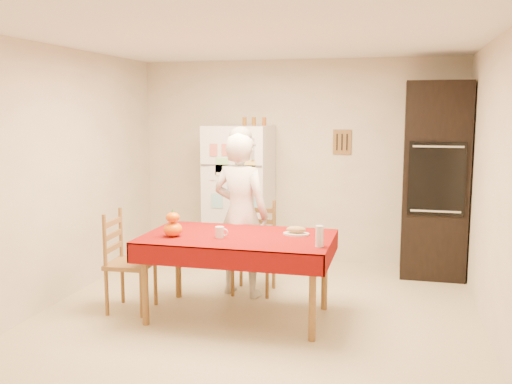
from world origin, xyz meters
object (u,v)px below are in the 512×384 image
(refrigerator, at_px, (239,195))
(chair_left, at_px, (124,258))
(coffee_mug, at_px, (220,232))
(pumpkin_lower, at_px, (173,229))
(oven_cabinet, at_px, (435,180))
(chair_far, at_px, (255,243))
(bread_plate, at_px, (296,234))
(dining_table, at_px, (238,243))
(wine_glass, at_px, (319,236))
(seated_woman, at_px, (241,215))

(refrigerator, height_order, chair_left, refrigerator)
(coffee_mug, bearing_deg, pumpkin_lower, -173.53)
(refrigerator, bearing_deg, coffee_mug, -79.50)
(refrigerator, bearing_deg, pumpkin_lower, -91.97)
(oven_cabinet, relative_size, chair_far, 2.32)
(pumpkin_lower, relative_size, bread_plate, 0.71)
(chair_left, relative_size, bread_plate, 3.96)
(chair_far, relative_size, coffee_mug, 9.50)
(dining_table, relative_size, coffee_mug, 17.00)
(chair_far, relative_size, bread_plate, 3.96)
(oven_cabinet, height_order, bread_plate, oven_cabinet)
(bread_plate, bearing_deg, coffee_mug, -156.56)
(pumpkin_lower, relative_size, wine_glass, 0.97)
(chair_left, relative_size, wine_glass, 5.40)
(coffee_mug, bearing_deg, refrigerator, 100.50)
(wine_glass, xyz_separation_m, bread_plate, (-0.26, 0.39, -0.08))
(pumpkin_lower, height_order, wine_glass, wine_glass)
(chair_far, relative_size, pumpkin_lower, 5.56)
(refrigerator, height_order, bread_plate, refrigerator)
(dining_table, relative_size, wine_glass, 9.66)
(seated_woman, bearing_deg, chair_left, 50.32)
(dining_table, relative_size, seated_woman, 1.02)
(wine_glass, bearing_deg, pumpkin_lower, 177.01)
(dining_table, height_order, seated_woman, seated_woman)
(dining_table, relative_size, bread_plate, 7.08)
(seated_woman, distance_m, coffee_mug, 0.75)
(chair_far, relative_size, seated_woman, 0.57)
(oven_cabinet, bearing_deg, coffee_mug, -134.42)
(chair_left, relative_size, coffee_mug, 9.50)
(chair_left, xyz_separation_m, pumpkin_lower, (0.54, -0.10, 0.32))
(bread_plate, bearing_deg, wine_glass, -56.23)
(seated_woman, bearing_deg, refrigerator, -60.17)
(wine_glass, bearing_deg, bread_plate, 123.77)
(chair_far, bearing_deg, oven_cabinet, 28.90)
(oven_cabinet, bearing_deg, chair_far, -150.17)
(pumpkin_lower, distance_m, wine_glass, 1.33)
(chair_left, bearing_deg, seated_woman, -56.95)
(dining_table, bearing_deg, pumpkin_lower, -162.88)
(pumpkin_lower, bearing_deg, wine_glass, -2.99)
(seated_woman, distance_m, pumpkin_lower, 0.90)
(dining_table, distance_m, coffee_mug, 0.22)
(oven_cabinet, bearing_deg, seated_woman, -148.04)
(seated_woman, xyz_separation_m, wine_glass, (0.92, -0.87, 0.02))
(dining_table, xyz_separation_m, bread_plate, (0.51, 0.15, 0.08))
(refrigerator, height_order, pumpkin_lower, refrigerator)
(oven_cabinet, height_order, chair_left, oven_cabinet)
(bread_plate, bearing_deg, refrigerator, 121.23)
(refrigerator, relative_size, seated_woman, 1.02)
(wine_glass, bearing_deg, chair_far, 128.12)
(chair_left, bearing_deg, coffee_mug, -96.59)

